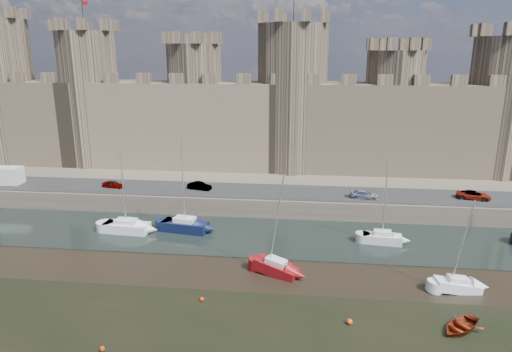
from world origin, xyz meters
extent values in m
cube|color=black|center=(0.00, 24.00, 0.04)|extent=(160.00, 12.00, 0.08)
cube|color=#4C443A|center=(0.00, 60.00, 1.25)|extent=(160.00, 60.00, 2.50)
cube|color=black|center=(0.00, 34.00, 2.55)|extent=(160.00, 7.00, 0.10)
cube|color=#42382B|center=(0.00, 48.00, 9.50)|extent=(100.00, 9.00, 14.00)
cylinder|color=#42382B|center=(-48.00, 48.00, 14.50)|extent=(11.00, 11.00, 24.00)
cylinder|color=#42382B|center=(-32.00, 48.00, 13.50)|extent=(10.00, 10.00, 22.00)
cylinder|color=black|center=(-32.00, 48.00, 27.00)|extent=(0.10, 0.10, 5.00)
cube|color=maroon|center=(-31.50, 48.00, 28.80)|extent=(1.00, 0.03, 0.60)
cylinder|color=#42382B|center=(-14.00, 48.00, 12.50)|extent=(9.00, 9.00, 20.00)
cylinder|color=#42382B|center=(2.00, 48.00, 14.00)|extent=(11.00, 11.00, 23.00)
cylinder|color=black|center=(2.00, 48.00, 28.00)|extent=(0.10, 0.10, 5.00)
cylinder|color=#42382B|center=(18.00, 48.00, 12.00)|extent=(9.00, 9.00, 19.00)
cylinder|color=#42382B|center=(34.00, 48.00, 13.00)|extent=(10.00, 10.00, 21.00)
imported|color=gray|center=(-22.76, 33.40, 3.03)|extent=(3.30, 1.77, 1.07)
imported|color=gray|center=(-10.27, 33.83, 3.06)|extent=(3.60, 1.93, 1.13)
imported|color=gray|center=(12.41, 32.43, 3.05)|extent=(3.92, 1.95, 1.10)
imported|color=gray|center=(26.69, 33.66, 3.09)|extent=(4.57, 2.84, 1.18)
cube|color=silver|center=(-39.78, 33.50, 3.77)|extent=(5.93, 2.58, 2.55)
cube|color=silver|center=(-17.03, 23.48, 0.65)|extent=(5.70, 2.52, 1.14)
cube|color=silver|center=(-17.03, 23.48, 1.47)|extent=(2.57, 1.67, 0.52)
cylinder|color=silver|center=(-17.03, 23.48, 5.86)|extent=(0.14, 0.14, 9.29)
cube|color=black|center=(-9.99, 24.56, 0.70)|extent=(5.93, 3.07, 1.23)
cube|color=silver|center=(-9.99, 24.56, 1.59)|extent=(2.72, 1.92, 0.56)
cylinder|color=silver|center=(-9.99, 24.56, 6.36)|extent=(0.14, 0.14, 10.09)
cube|color=silver|center=(13.53, 23.60, 0.59)|extent=(4.52, 2.13, 1.03)
cube|color=silver|center=(13.53, 23.60, 1.34)|extent=(2.05, 1.38, 0.47)
cylinder|color=silver|center=(13.53, 23.60, 5.32)|extent=(0.14, 0.14, 8.42)
cube|color=maroon|center=(1.90, 14.80, 0.57)|extent=(4.79, 3.37, 1.14)
cube|color=silver|center=(1.90, 14.80, 1.40)|extent=(2.30, 1.90, 0.52)
cylinder|color=silver|center=(1.90, 14.80, 5.79)|extent=(0.14, 0.14, 9.31)
cube|color=silver|center=(18.81, 13.38, 0.49)|extent=(4.29, 2.05, 0.97)
cube|color=silver|center=(18.81, 13.38, 1.19)|extent=(1.95, 1.32, 0.44)
cylinder|color=silver|center=(18.81, 13.38, 4.95)|extent=(0.14, 0.14, 7.96)
imported|color=maroon|center=(17.10, 6.89, 0.37)|extent=(4.41, 4.28, 0.75)
sphere|color=red|center=(-4.34, 9.00, 0.20)|extent=(0.39, 0.39, 0.39)
sphere|color=#D84509|center=(8.44, 6.86, 0.25)|extent=(0.49, 0.49, 0.49)
sphere|color=#BF3608|center=(-10.14, 1.36, 0.19)|extent=(0.38, 0.38, 0.38)
camera|label=1|loc=(4.48, -26.37, 21.64)|focal=32.00mm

